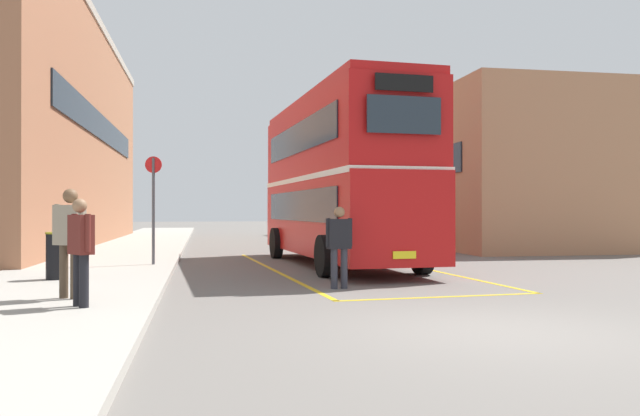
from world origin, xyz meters
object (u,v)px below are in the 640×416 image
at_px(pedestrian_boarding, 339,242).
at_px(pedestrian_waiting_far, 81,245).
at_px(double_decker_bus, 339,178).
at_px(pedestrian_waiting_near, 69,234).
at_px(single_deck_bus, 327,209).
at_px(litter_bin, 57,256).
at_px(bus_stop_sign, 153,200).

distance_m(pedestrian_boarding, pedestrian_waiting_far, 5.15).
height_order(double_decker_bus, pedestrian_waiting_near, double_decker_bus).
relative_size(double_decker_bus, pedestrian_waiting_far, 6.18).
distance_m(single_deck_bus, litter_bin, 24.64).
bearing_deg(double_decker_bus, pedestrian_waiting_near, -130.96).
relative_size(single_deck_bus, pedestrian_waiting_far, 5.47).
xyz_separation_m(pedestrian_boarding, bus_stop_sign, (-3.99, 4.89, 0.91)).
distance_m(double_decker_bus, pedestrian_boarding, 5.64).
distance_m(double_decker_bus, single_deck_bus, 18.95).
bearing_deg(bus_stop_sign, double_decker_bus, 4.55).
xyz_separation_m(litter_bin, bus_stop_sign, (1.70, 3.38, 1.22)).
height_order(single_deck_bus, pedestrian_waiting_near, single_deck_bus).
bearing_deg(pedestrian_waiting_near, pedestrian_waiting_far, -70.08).
xyz_separation_m(single_deck_bus, pedestrian_waiting_far, (-8.95, -26.48, -0.58)).
distance_m(double_decker_bus, pedestrian_waiting_near, 9.19).
relative_size(pedestrian_waiting_far, litter_bin, 1.64).
distance_m(single_deck_bus, bus_stop_sign, 20.84).
bearing_deg(double_decker_bus, bus_stop_sign, -175.45).
height_order(double_decker_bus, bus_stop_sign, double_decker_bus).
xyz_separation_m(pedestrian_waiting_near, pedestrian_waiting_far, (0.35, -0.97, -0.13)).
height_order(single_deck_bus, bus_stop_sign, single_deck_bus).
xyz_separation_m(pedestrian_waiting_far, litter_bin, (-1.21, 4.05, -0.43)).
relative_size(double_decker_bus, single_deck_bus, 1.13).
bearing_deg(litter_bin, pedestrian_waiting_near, -74.47).
xyz_separation_m(double_decker_bus, pedestrian_waiting_near, (-5.96, -6.87, -1.32)).
xyz_separation_m(double_decker_bus, single_deck_bus, (3.34, 18.63, -0.87)).
distance_m(pedestrian_boarding, litter_bin, 5.89).
xyz_separation_m(pedestrian_boarding, litter_bin, (-5.69, 1.51, -0.31)).
bearing_deg(single_deck_bus, double_decker_bus, -100.15).
height_order(double_decker_bus, pedestrian_waiting_far, double_decker_bus).
xyz_separation_m(double_decker_bus, pedestrian_boarding, (-1.13, -5.30, -1.56)).
xyz_separation_m(pedestrian_waiting_near, bus_stop_sign, (0.84, 6.46, 0.67)).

